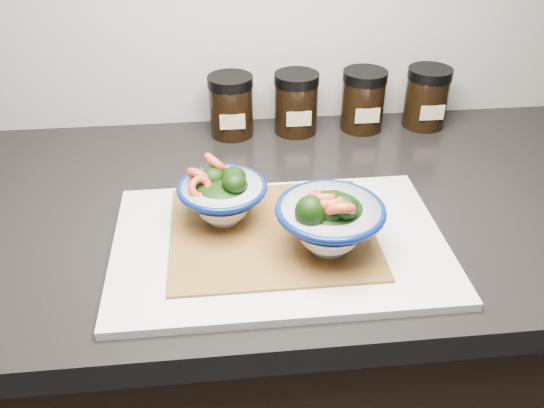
{
  "coord_description": "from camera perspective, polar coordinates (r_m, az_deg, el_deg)",
  "views": [
    {
      "loc": [
        -0.14,
        0.71,
        1.38
      ],
      "look_at": [
        -0.07,
        1.35,
        0.96
      ],
      "focal_mm": 38.0,
      "sensor_mm": 36.0,
      "label": 1
    }
  ],
  "objects": [
    {
      "name": "spice_jar_c",
      "position": [
        1.1,
        9.01,
        10.13
      ],
      "size": [
        0.08,
        0.08,
        0.11
      ],
      "color": "black",
      "rests_on": "countertop"
    },
    {
      "name": "cabinet",
      "position": [
        1.21,
        3.04,
        -18.53
      ],
      "size": [
        3.43,
        0.58,
        0.86
      ],
      "primitive_type": "cube",
      "color": "black",
      "rests_on": "ground"
    },
    {
      "name": "spice_jar_d",
      "position": [
        1.14,
        15.06,
        10.17
      ],
      "size": [
        0.08,
        0.08,
        0.11
      ],
      "color": "black",
      "rests_on": "countertop"
    },
    {
      "name": "spice_jar_a",
      "position": [
        1.07,
        -4.07,
        9.68
      ],
      "size": [
        0.08,
        0.08,
        0.11
      ],
      "color": "black",
      "rests_on": "countertop"
    },
    {
      "name": "cutting_board",
      "position": [
        0.79,
        0.73,
        -3.94
      ],
      "size": [
        0.45,
        0.3,
        0.01
      ],
      "primitive_type": "cube",
      "color": "silver",
      "rests_on": "countertop"
    },
    {
      "name": "countertop",
      "position": [
        0.9,
        3.87,
        -0.62
      ],
      "size": [
        3.5,
        0.6,
        0.04
      ],
      "primitive_type": "cube",
      "color": "black",
      "rests_on": "cabinet"
    },
    {
      "name": "bowl_right",
      "position": [
        0.74,
        5.69,
        -1.61
      ],
      "size": [
        0.14,
        0.14,
        0.1
      ],
      "rotation": [
        0.0,
        0.0,
        -0.08
      ],
      "color": "white",
      "rests_on": "bamboo_mat"
    },
    {
      "name": "spice_jar_b",
      "position": [
        1.08,
        2.4,
        9.97
      ],
      "size": [
        0.08,
        0.08,
        0.11
      ],
      "color": "black",
      "rests_on": "countertop"
    },
    {
      "name": "bamboo_mat",
      "position": [
        0.8,
        0.0,
        -2.76
      ],
      "size": [
        0.28,
        0.24,
        0.0
      ],
      "primitive_type": "cube",
      "color": "olive",
      "rests_on": "cutting_board"
    },
    {
      "name": "bowl_left",
      "position": [
        0.8,
        -4.96,
        0.82
      ],
      "size": [
        0.13,
        0.13,
        0.1
      ],
      "rotation": [
        0.0,
        0.0,
        0.2
      ],
      "color": "white",
      "rests_on": "bamboo_mat"
    }
  ]
}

